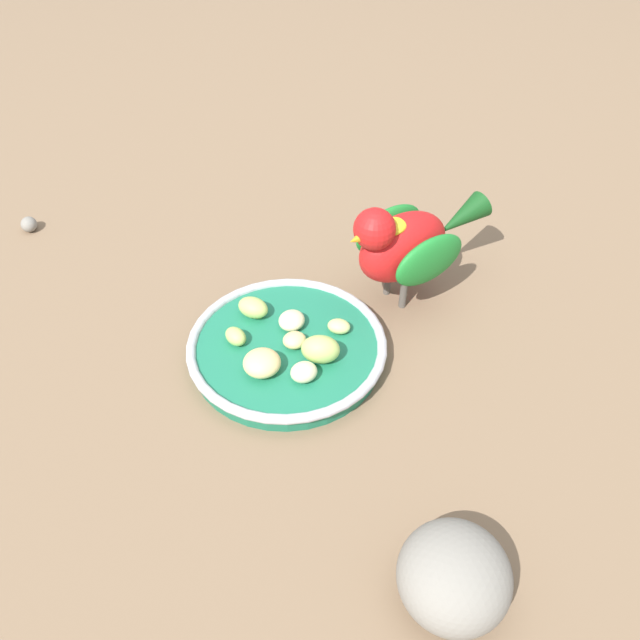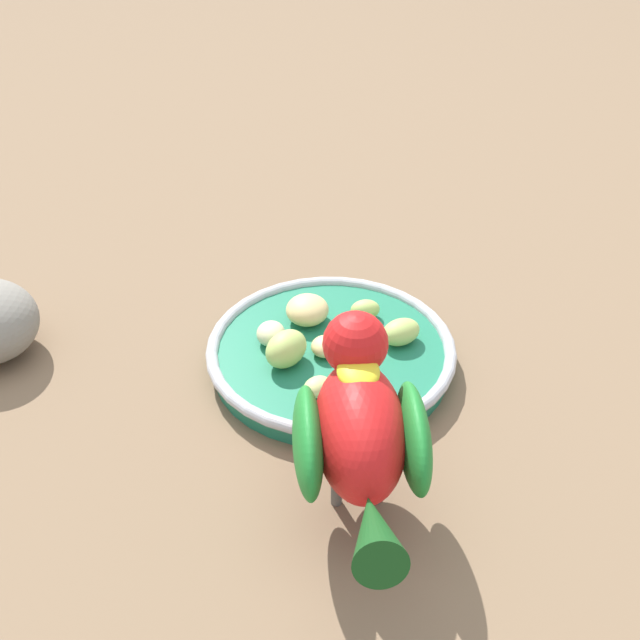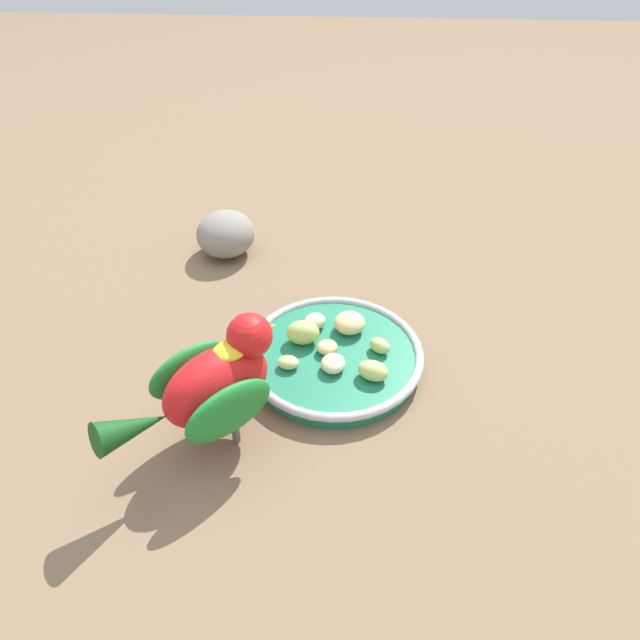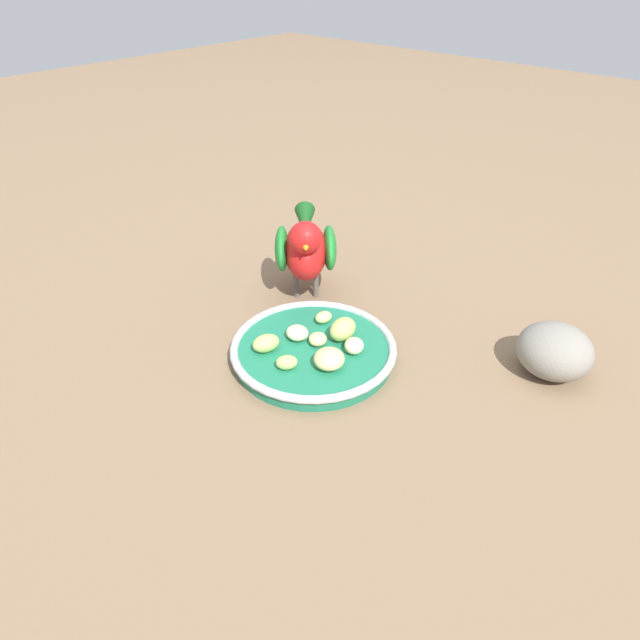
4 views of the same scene
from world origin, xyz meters
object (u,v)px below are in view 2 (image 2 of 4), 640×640
apple_piece_2 (271,333)px  apple_piece_3 (307,310)px  apple_piece_4 (354,357)px  feeding_bowl (329,356)px  apple_piece_1 (286,349)px  apple_piece_7 (317,387)px  apple_piece_0 (365,310)px  apple_piece_6 (401,332)px  apple_piece_5 (327,347)px  parrot (360,430)px

apple_piece_2 → apple_piece_3: size_ratio=0.72×
apple_piece_3 → apple_piece_4: bearing=163.1°
feeding_bowl → apple_piece_2: bearing=27.6°
feeding_bowl → apple_piece_1: apple_piece_1 is taller
apple_piece_3 → apple_piece_1: bearing=114.5°
apple_piece_1 → apple_piece_3: (0.03, -0.05, -0.00)m
apple_piece_1 → apple_piece_7: 0.05m
apple_piece_0 → apple_piece_6: 0.05m
apple_piece_4 → apple_piece_5: apple_piece_4 is taller
apple_piece_6 → apple_piece_0: bearing=-10.6°
feeding_bowl → apple_piece_4: 0.03m
apple_piece_2 → apple_piece_4: bearing=-163.1°
apple_piece_0 → apple_piece_3: size_ratio=0.68×
feeding_bowl → parrot: (-0.12, 0.11, 0.07)m
apple_piece_1 → apple_piece_4: apple_piece_1 is taller
apple_piece_3 → parrot: bearing=140.9°
apple_piece_0 → apple_piece_1: 0.09m
apple_piece_3 → apple_piece_6: bearing=-160.8°
apple_piece_4 → apple_piece_6: bearing=-102.7°
apple_piece_4 → parrot: size_ratio=0.19×
apple_piece_0 → apple_piece_6: (-0.04, 0.01, 0.00)m
apple_piece_2 → apple_piece_7: size_ratio=1.12×
apple_piece_0 → apple_piece_2: (0.04, 0.08, 0.00)m
apple_piece_3 → parrot: parrot is taller
apple_piece_2 → apple_piece_7: (-0.07, 0.02, -0.00)m
apple_piece_4 → apple_piece_6: 0.05m
apple_piece_4 → apple_piece_5: size_ratio=1.22×
parrot → apple_piece_3: bearing=7.2°
apple_piece_2 → apple_piece_7: apple_piece_2 is taller
apple_piece_0 → apple_piece_3: 0.05m
feeding_bowl → apple_piece_1: 0.04m
apple_piece_0 → apple_piece_5: 0.06m
apple_piece_5 → parrot: (-0.11, 0.10, 0.05)m
apple_piece_5 → parrot: parrot is taller
apple_piece_7 → apple_piece_6: bearing=-96.4°
apple_piece_4 → parrot: bearing=129.6°
apple_piece_2 → apple_piece_6: size_ratio=0.78×
feeding_bowl → apple_piece_4: size_ratio=6.95×
apple_piece_1 → apple_piece_4: bearing=-142.2°
apple_piece_2 → apple_piece_5: bearing=-159.0°
apple_piece_5 → apple_piece_7: same height
apple_piece_6 → apple_piece_1: bearing=56.5°
apple_piece_2 → apple_piece_6: 0.11m
apple_piece_2 → apple_piece_5: (-0.05, -0.02, -0.00)m
apple_piece_5 → apple_piece_7: (-0.03, 0.04, -0.00)m
feeding_bowl → apple_piece_7: apple_piece_7 is taller
apple_piece_4 → parrot: 0.15m
apple_piece_3 → apple_piece_5: (-0.04, 0.03, -0.00)m
apple_piece_6 → apple_piece_5: bearing=55.1°
apple_piece_5 → apple_piece_3: bearing=-30.3°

